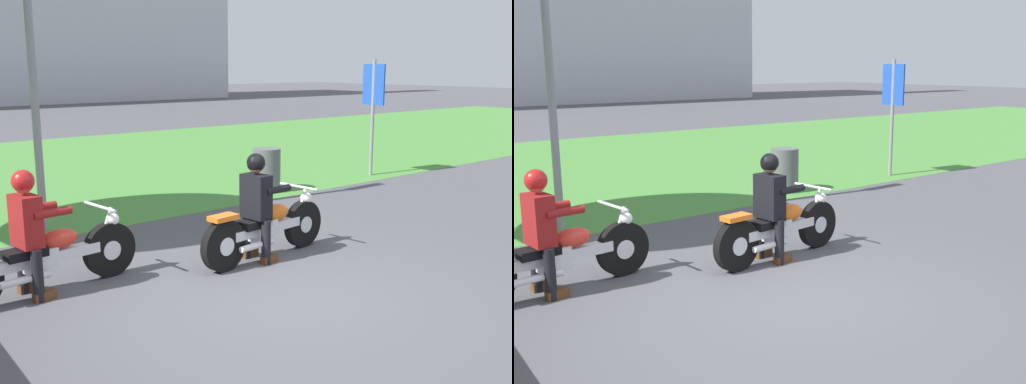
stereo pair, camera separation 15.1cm
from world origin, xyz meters
The scene contains 7 objects.
ground centered at (0.00, 0.00, 0.00)m, with size 120.00×120.00×0.00m, color #4C4C51.
motorcycle_lead centered at (0.76, 1.17, 0.39)m, with size 2.13×0.66×0.88m.
rider_lead centered at (0.59, 1.16, 0.82)m, with size 0.58×0.50×1.40m.
motorcycle_follow centered at (-1.93, 1.75, 0.40)m, with size 2.27×0.66×0.89m.
rider_follow centered at (-2.10, 1.74, 0.82)m, with size 0.58×0.50×1.41m.
trash_can centered at (3.53, 4.42, 0.43)m, with size 0.56×0.56×0.87m, color #595E5B.
sign_banner centered at (6.57, 4.32, 1.72)m, with size 0.08×0.60×2.60m.
Camera 1 is at (-4.21, -4.66, 2.48)m, focal length 42.80 mm.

